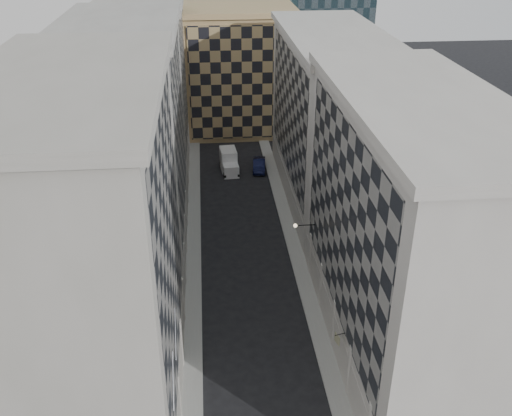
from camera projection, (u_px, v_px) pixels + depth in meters
sidewalk_west at (194, 253)px, 58.67m from camera, size 1.50×100.00×0.15m
sidewalk_east at (295, 248)px, 59.52m from camera, size 1.50×100.00×0.15m
bldg_left_a at (94, 260)px, 35.99m from camera, size 10.80×22.80×23.70m
bldg_left_b at (130, 142)px, 55.60m from camera, size 10.80×22.80×22.70m
bldg_left_c at (148, 85)px, 75.20m from camera, size 10.80×22.80×21.70m
bldg_right_a at (405, 233)px, 41.99m from camera, size 10.80×26.80×20.70m
bldg_right_b at (330, 119)px, 65.99m from camera, size 10.80×28.80×19.70m
tan_block at (239, 69)px, 88.26m from camera, size 16.80×14.80×18.80m
flagpoles_left at (174, 356)px, 33.78m from camera, size 0.10×6.33×2.33m
bracket_lamp at (297, 225)px, 51.31m from camera, size 1.98×0.36×0.36m
box_truck at (229, 162)px, 76.65m from camera, size 2.48×5.27×2.81m
dark_car at (259, 165)px, 76.96m from camera, size 2.10×4.77×1.52m
shop_sign at (337, 339)px, 41.37m from camera, size 0.84×0.74×0.83m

